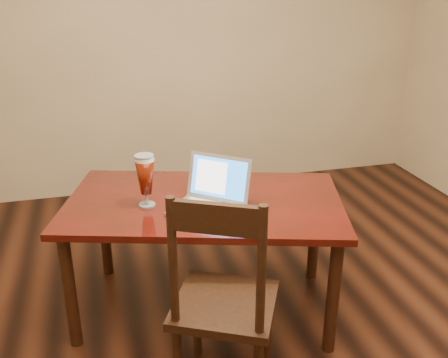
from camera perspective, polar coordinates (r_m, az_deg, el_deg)
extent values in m
cube|color=tan|center=(4.47, -4.68, 15.60)|extent=(4.50, 0.01, 2.70)
cube|color=#4C0C0A|center=(2.78, -2.29, -2.77)|extent=(1.70, 1.25, 0.04)
cylinder|color=black|center=(2.79, -17.20, -12.17)|extent=(0.07, 0.07, 0.67)
cylinder|color=black|center=(2.69, 12.34, -13.01)|extent=(0.07, 0.07, 0.67)
cylinder|color=black|center=(3.36, -13.52, -5.47)|extent=(0.07, 0.07, 0.67)
cylinder|color=black|center=(3.28, 10.31, -5.92)|extent=(0.07, 0.07, 0.67)
cube|color=#AE1016|center=(2.61, -1.63, -3.97)|extent=(0.46, 0.39, 0.00)
cube|color=silver|center=(2.61, -1.63, -3.93)|extent=(0.42, 0.34, 0.00)
cube|color=silver|center=(2.62, -2.04, -3.67)|extent=(0.44, 0.42, 0.02)
cube|color=#B0AFB4|center=(2.65, -1.56, -3.06)|extent=(0.30, 0.27, 0.00)
cube|color=silver|center=(2.56, -2.74, -4.11)|extent=(0.11, 0.11, 0.00)
cube|color=silver|center=(2.69, -0.59, 0.13)|extent=(0.32, 0.28, 0.24)
cube|color=blue|center=(2.69, -0.64, 0.12)|extent=(0.28, 0.24, 0.20)
cube|color=white|center=(2.70, -1.48, 0.26)|extent=(0.17, 0.15, 0.17)
cylinder|color=silver|center=(2.73, -8.77, -2.94)|extent=(0.09, 0.09, 0.01)
cylinder|color=silver|center=(2.71, -8.81, -2.23)|extent=(0.02, 0.02, 0.06)
cylinder|color=white|center=(2.63, -9.10, 2.29)|extent=(0.10, 0.10, 0.02)
cylinder|color=silver|center=(2.62, -9.12, 2.60)|extent=(0.10, 0.10, 0.01)
cylinder|color=silver|center=(3.05, -2.06, 0.38)|extent=(0.06, 0.06, 0.04)
cylinder|color=silver|center=(3.05, -0.10, 0.40)|extent=(0.06, 0.06, 0.04)
cube|color=black|center=(2.36, 0.11, -14.17)|extent=(0.60, 0.59, 0.04)
cylinder|color=black|center=(2.68, -3.10, -15.68)|extent=(0.04, 0.04, 0.44)
cylinder|color=black|center=(2.63, 5.01, -16.67)|extent=(0.04, 0.04, 0.44)
cylinder|color=black|center=(2.09, -5.86, -9.33)|extent=(0.04, 0.04, 0.58)
cylinder|color=black|center=(2.02, 4.29, -10.49)|extent=(0.04, 0.04, 0.58)
cube|color=black|center=(1.94, -0.92, -4.54)|extent=(0.34, 0.19, 0.13)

